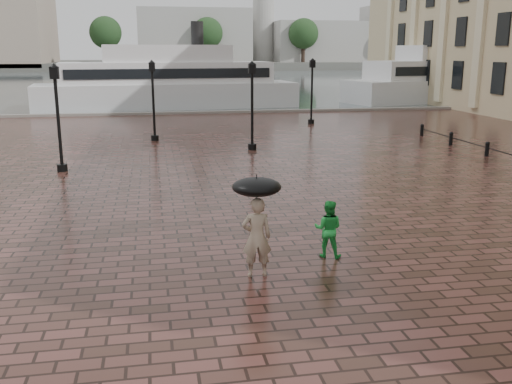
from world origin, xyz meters
TOP-DOWN VIEW (x-y plane):
  - ground at (0.00, 0.00)m, footprint 300.00×300.00m
  - harbour_water at (0.00, 92.00)m, footprint 240.00×240.00m
  - quay_edge at (0.00, 32.00)m, footprint 80.00×0.60m
  - far_shore at (0.00, 160.00)m, footprint 300.00×60.00m
  - distant_skyline at (48.14, 150.00)m, footprint 102.50×22.00m
  - far_trees at (0.00, 138.00)m, footprint 188.00×8.00m
  - street_lamps at (-1.60, 17.60)m, footprint 21.44×14.44m
  - adult_pedestrian at (0.13, -3.06)m, footprint 0.69×0.47m
  - child_pedestrian at (2.11, -2.12)m, footprint 0.87×0.79m
  - ferry_near at (-0.59, 37.35)m, footprint 23.48×7.68m
  - ferry_far at (28.36, 40.10)m, footprint 23.78×10.67m
  - umbrella at (0.13, -3.06)m, footprint 1.10×1.10m

SIDE VIEW (x-z plane):
  - ground at x=0.00m, z-range 0.00..0.00m
  - harbour_water at x=0.00m, z-range 0.00..0.00m
  - quay_edge at x=0.00m, z-range -0.15..0.15m
  - child_pedestrian at x=2.11m, z-range 0.00..1.45m
  - adult_pedestrian at x=0.13m, z-range 0.00..1.87m
  - far_shore at x=0.00m, z-range 0.00..2.00m
  - umbrella at x=0.13m, z-range 1.51..2.70m
  - ferry_near at x=-0.59m, z-range -1.51..6.06m
  - ferry_far at x=28.36m, z-range -1.51..6.07m
  - street_lamps at x=-1.60m, z-range 0.13..4.53m
  - far_trees at x=0.00m, z-range 2.67..16.17m
  - distant_skyline at x=48.14m, z-range -7.05..25.95m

